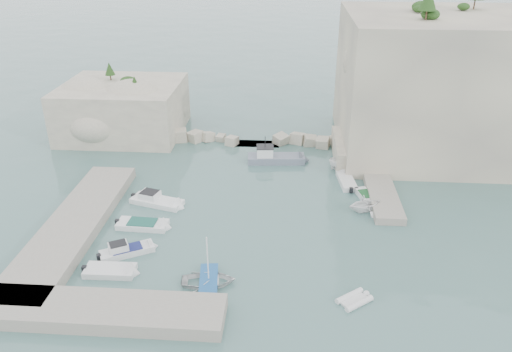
# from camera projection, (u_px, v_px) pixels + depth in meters

# --- Properties ---
(ground) EXTENTS (400.00, 400.00, 0.00)m
(ground) POSITION_uv_depth(u_px,v_px,m) (252.00, 232.00, 47.76)
(ground) COLOR #496E6A
(ground) RESTS_ON ground
(cliff_east) EXTENTS (26.00, 22.00, 17.00)m
(cliff_east) POSITION_uv_depth(u_px,v_px,m) (446.00, 84.00, 63.13)
(cliff_east) COLOR beige
(cliff_east) RESTS_ON ground
(cliff_terrace) EXTENTS (8.00, 10.00, 2.50)m
(cliff_terrace) POSITION_uv_depth(u_px,v_px,m) (366.00, 150.00, 62.49)
(cliff_terrace) COLOR beige
(cliff_terrace) RESTS_ON ground
(outcrop_west) EXTENTS (16.00, 14.00, 7.00)m
(outcrop_west) POSITION_uv_depth(u_px,v_px,m) (123.00, 109.00, 69.86)
(outcrop_west) COLOR beige
(outcrop_west) RESTS_ON ground
(quay_west) EXTENTS (5.00, 24.00, 1.10)m
(quay_west) POSITION_uv_depth(u_px,v_px,m) (74.00, 226.00, 47.70)
(quay_west) COLOR #9E9689
(quay_west) RESTS_ON ground
(quay_south) EXTENTS (18.00, 4.00, 1.10)m
(quay_south) POSITION_uv_depth(u_px,v_px,m) (104.00, 311.00, 36.97)
(quay_south) COLOR #9E9689
(quay_south) RESTS_ON ground
(ledge_east) EXTENTS (3.00, 16.00, 0.80)m
(ledge_east) POSITION_uv_depth(u_px,v_px,m) (379.00, 185.00, 55.68)
(ledge_east) COLOR #9E9689
(ledge_east) RESTS_ON ground
(breakwater) EXTENTS (28.00, 3.00, 1.40)m
(breakwater) POSITION_uv_depth(u_px,v_px,m) (257.00, 139.00, 67.20)
(breakwater) COLOR beige
(breakwater) RESTS_ON ground
(motorboat_e) EXTENTS (4.65, 1.96, 0.70)m
(motorboat_e) POSITION_uv_depth(u_px,v_px,m) (111.00, 273.00, 41.93)
(motorboat_e) COLOR silver
(motorboat_e) RESTS_ON ground
(motorboat_b) EXTENTS (6.44, 3.67, 1.40)m
(motorboat_b) POSITION_uv_depth(u_px,v_px,m) (157.00, 204.00, 52.62)
(motorboat_b) COLOR white
(motorboat_b) RESTS_ON ground
(motorboat_c) EXTENTS (5.47, 2.22, 0.70)m
(motorboat_c) POSITION_uv_depth(u_px,v_px,m) (143.00, 227.00, 48.51)
(motorboat_c) COLOR silver
(motorboat_c) RESTS_ON ground
(motorboat_d) EXTENTS (5.29, 3.83, 1.40)m
(motorboat_d) POSITION_uv_depth(u_px,v_px,m) (128.00, 254.00, 44.49)
(motorboat_d) COLOR silver
(motorboat_d) RESTS_ON ground
(rowboat) EXTENTS (4.75, 3.64, 0.91)m
(rowboat) POSITION_uv_depth(u_px,v_px,m) (209.00, 284.00, 40.72)
(rowboat) COLOR silver
(rowboat) RESTS_ON ground
(inflatable_dinghy) EXTENTS (3.12, 2.85, 0.44)m
(inflatable_dinghy) POSITION_uv_depth(u_px,v_px,m) (354.00, 302.00, 38.74)
(inflatable_dinghy) COLOR silver
(inflatable_dinghy) RESTS_ON ground
(tender_east_a) EXTENTS (4.56, 4.29, 1.92)m
(tender_east_a) POSITION_uv_depth(u_px,v_px,m) (364.00, 211.00, 51.31)
(tender_east_a) COLOR white
(tender_east_a) RESTS_ON ground
(tender_east_b) EXTENTS (2.24, 3.96, 0.70)m
(tender_east_b) POSITION_uv_depth(u_px,v_px,m) (365.00, 198.00, 53.70)
(tender_east_b) COLOR silver
(tender_east_b) RESTS_ON ground
(tender_east_c) EXTENTS (2.20, 5.18, 0.70)m
(tender_east_c) POSITION_uv_depth(u_px,v_px,m) (346.00, 183.00, 56.92)
(tender_east_c) COLOR silver
(tender_east_c) RESTS_ON ground
(tender_east_d) EXTENTS (4.70, 2.26, 1.74)m
(tender_east_d) POSITION_uv_depth(u_px,v_px,m) (347.00, 171.00, 59.94)
(tender_east_d) COLOR white
(tender_east_d) RESTS_ON ground
(work_boat) EXTENTS (7.85, 2.85, 2.20)m
(work_boat) POSITION_uv_depth(u_px,v_px,m) (276.00, 162.00, 62.20)
(work_boat) COLOR slate
(work_boat) RESTS_ON ground
(rowboat_mast) EXTENTS (0.10, 0.10, 4.20)m
(rowboat_mast) POSITION_uv_depth(u_px,v_px,m) (208.00, 258.00, 39.59)
(rowboat_mast) COLOR white
(rowboat_mast) RESTS_ON rowboat
(vegetation) EXTENTS (53.48, 13.88, 13.40)m
(vegetation) POSITION_uv_depth(u_px,v_px,m) (413.00, 4.00, 60.55)
(vegetation) COLOR #1E4219
(vegetation) RESTS_ON ground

